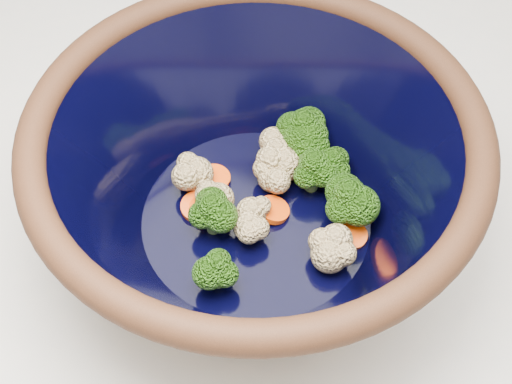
# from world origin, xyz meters

# --- Properties ---
(mixing_bowl) EXTENTS (0.42, 0.42, 0.16)m
(mixing_bowl) POSITION_xyz_m (-0.11, -0.08, 0.99)
(mixing_bowl) COLOR black
(mixing_bowl) RESTS_ON counter
(vegetable_pile) EXTENTS (0.18, 0.21, 0.06)m
(vegetable_pile) POSITION_xyz_m (-0.09, -0.05, 0.96)
(vegetable_pile) COLOR #608442
(vegetable_pile) RESTS_ON mixing_bowl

